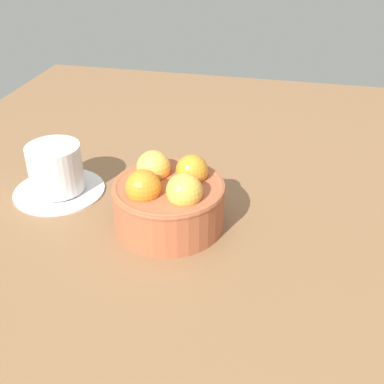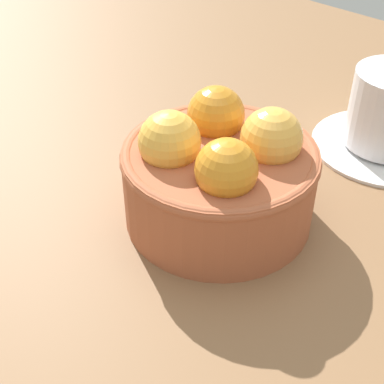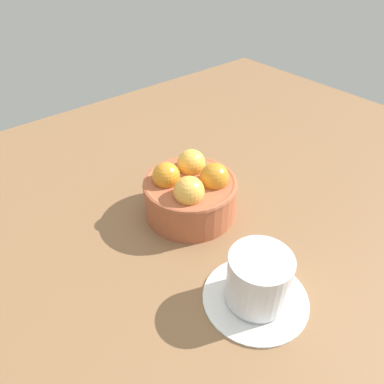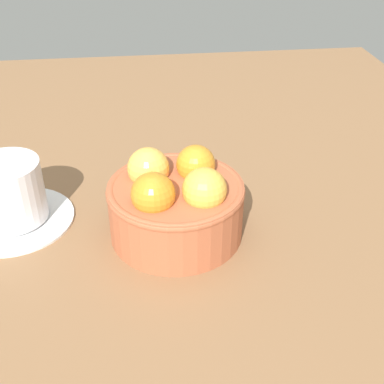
{
  "view_description": "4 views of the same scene",
  "coord_description": "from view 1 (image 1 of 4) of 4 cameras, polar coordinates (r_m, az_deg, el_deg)",
  "views": [
    {
      "loc": [
        -49.8,
        -14.3,
        36.98
      ],
      "look_at": [
        1.79,
        -2.64,
        4.3
      ],
      "focal_mm": 44.79,
      "sensor_mm": 36.0,
      "label": 1
    },
    {
      "loc": [
        21.32,
        -24.92,
        27.62
      ],
      "look_at": [
        -1.48,
        -1.38,
        2.33
      ],
      "focal_mm": 51.31,
      "sensor_mm": 36.0,
      "label": 2
    },
    {
      "loc": [
        28.59,
        34.48,
        38.92
      ],
      "look_at": [
        -0.07,
        0.32,
        4.22
      ],
      "focal_mm": 34.49,
      "sensor_mm": 36.0,
      "label": 3
    },
    {
      "loc": [
        -43.59,
        3.52,
        33.71
      ],
      "look_at": [
        1.35,
        -1.87,
        4.32
      ],
      "focal_mm": 46.94,
      "sensor_mm": 36.0,
      "label": 4
    }
  ],
  "objects": [
    {
      "name": "terracotta_bowl",
      "position": [
        0.61,
        -2.79,
        -0.73
      ],
      "size": [
        14.45,
        14.45,
        9.22
      ],
      "color": "#AD5938",
      "rests_on": "ground_plane"
    },
    {
      "name": "ground_plane",
      "position": [
        0.65,
        -2.64,
        -5.0
      ],
      "size": [
        124.68,
        94.56,
        3.19
      ],
      "primitive_type": "cube",
      "color": "brown"
    },
    {
      "name": "coffee_cup",
      "position": [
        0.72,
        -15.85,
        2.27
      ],
      "size": [
        13.2,
        13.2,
        7.41
      ],
      "color": "white",
      "rests_on": "ground_plane"
    }
  ]
}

